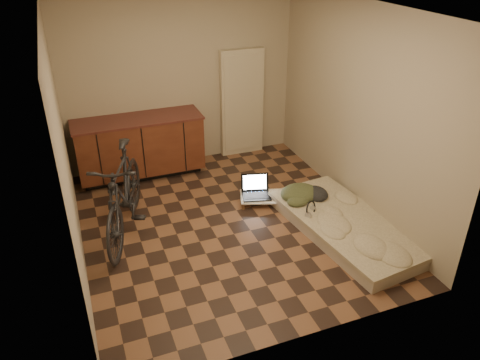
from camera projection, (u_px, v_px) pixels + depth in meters
name	position (u px, v px, depth m)	size (l,w,h in m)	color
room_shell	(226.00, 128.00, 5.31)	(3.50, 4.00, 2.60)	brown
cabinets	(140.00, 147.00, 6.87)	(1.84, 0.62, 0.91)	black
appliance_panel	(242.00, 103.00, 7.42)	(0.70, 0.10, 1.70)	beige
bicycle	(123.00, 189.00, 5.48)	(0.55, 1.86, 1.21)	black
futon	(346.00, 226.00, 5.73)	(1.23, 2.16, 0.18)	#B7A892
clothing_pile	(304.00, 189.00, 6.13)	(0.54, 0.45, 0.22)	#394025
headphones	(311.00, 208.00, 5.77)	(0.23, 0.21, 0.15)	black
lap_desk	(263.00, 197.00, 6.34)	(0.70, 0.57, 0.10)	brown
laptop	(256.00, 191.00, 6.34)	(0.44, 0.42, 0.26)	black
mouse	(281.00, 197.00, 6.29)	(0.05, 0.09, 0.03)	white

